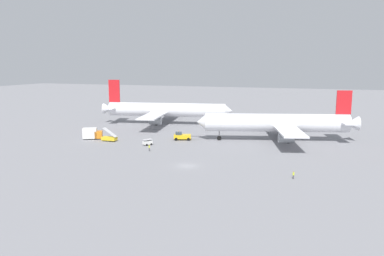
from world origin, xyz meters
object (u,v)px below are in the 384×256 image
(airliner_at_gate_left, at_px, (165,110))
(pushback_tug, at_px, (182,136))
(gse_baggage_cart_trailing, at_px, (148,142))
(ground_crew_marshaller_foreground, at_px, (149,148))
(gse_catering_truck_tall, at_px, (92,134))
(ground_crew_wing_walker_right, at_px, (293,175))
(airliner_being_pushed, at_px, (278,123))
(gse_stair_truck_yellow, at_px, (109,138))

(airliner_at_gate_left, relative_size, pushback_tug, 6.03)
(gse_baggage_cart_trailing, relative_size, ground_crew_marshaller_foreground, 1.80)
(pushback_tug, bearing_deg, airliner_at_gate_left, 122.82)
(gse_catering_truck_tall, height_order, ground_crew_wing_walker_right, gse_catering_truck_tall)
(airliner_at_gate_left, distance_m, gse_catering_truck_tall, 36.29)
(pushback_tug, height_order, ground_crew_wing_walker_right, pushback_tug)
(airliner_being_pushed, distance_m, pushback_tug, 29.23)
(airliner_at_gate_left, distance_m, gse_baggage_cart_trailing, 38.89)
(gse_stair_truck_yellow, bearing_deg, pushback_tug, 24.84)
(airliner_at_gate_left, height_order, airliner_being_pushed, airliner_at_gate_left)
(gse_stair_truck_yellow, relative_size, ground_crew_wing_walker_right, 2.94)
(airliner_at_gate_left, bearing_deg, airliner_being_pushed, -22.23)
(gse_baggage_cart_trailing, relative_size, gse_stair_truck_yellow, 0.68)
(airliner_being_pushed, height_order, gse_baggage_cart_trailing, airliner_being_pushed)
(airliner_at_gate_left, distance_m, ground_crew_marshaller_foreground, 46.28)
(gse_catering_truck_tall, height_order, ground_crew_marshaller_foreground, gse_catering_truck_tall)
(airliner_at_gate_left, height_order, gse_stair_truck_yellow, airliner_at_gate_left)
(pushback_tug, distance_m, gse_catering_truck_tall, 27.84)
(gse_stair_truck_yellow, height_order, ground_crew_marshaller_foreground, gse_stair_truck_yellow)
(gse_stair_truck_yellow, bearing_deg, gse_baggage_cart_trailing, -5.68)
(pushback_tug, bearing_deg, ground_crew_wing_walker_right, -39.94)
(airliner_being_pushed, relative_size, gse_stair_truck_yellow, 10.17)
(pushback_tug, xyz_separation_m, gse_catering_truck_tall, (-26.57, -8.28, 0.56))
(airliner_being_pushed, bearing_deg, ground_crew_marshaller_foreground, -140.15)
(ground_crew_wing_walker_right, bearing_deg, gse_baggage_cart_trailing, 155.31)
(gse_catering_truck_tall, xyz_separation_m, ground_crew_wing_walker_right, (62.35, -21.68, -0.94))
(pushback_tug, xyz_separation_m, ground_crew_wing_walker_right, (35.78, -29.97, -0.38))
(airliner_being_pushed, height_order, ground_crew_wing_walker_right, airliner_being_pushed)
(airliner_at_gate_left, relative_size, ground_crew_marshaller_foreground, 28.86)
(ground_crew_wing_walker_right, distance_m, ground_crew_marshaller_foreground, 40.56)
(gse_catering_truck_tall, bearing_deg, ground_crew_wing_walker_right, -19.18)
(airliner_at_gate_left, distance_m, gse_stair_truck_yellow, 36.16)
(airliner_being_pushed, height_order, gse_catering_truck_tall, airliner_being_pushed)
(airliner_at_gate_left, xyz_separation_m, ground_crew_marshaller_foreground, (14.42, -43.73, -4.67))
(gse_catering_truck_tall, height_order, gse_stair_truck_yellow, gse_stair_truck_yellow)
(airliner_at_gate_left, bearing_deg, ground_crew_marshaller_foreground, -71.75)
(airliner_at_gate_left, xyz_separation_m, airliner_being_pushed, (44.85, -18.33, -0.13))
(airliner_being_pushed, height_order, gse_stair_truck_yellow, airliner_being_pushed)
(airliner_at_gate_left, height_order, ground_crew_wing_walker_right, airliner_at_gate_left)
(airliner_at_gate_left, xyz_separation_m, pushback_tug, (17.13, -26.55, -4.39))
(airliner_being_pushed, relative_size, gse_catering_truck_tall, 7.54)
(airliner_being_pushed, distance_m, ground_crew_marshaller_foreground, 39.90)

